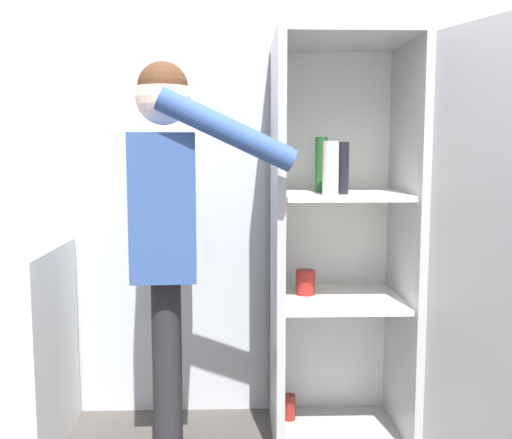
% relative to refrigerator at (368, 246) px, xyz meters
% --- Properties ---
extents(wall_back, '(7.00, 0.06, 2.55)m').
position_rel_refrigerator_xyz_m(wall_back, '(-0.29, 0.42, 0.36)').
color(wall_back, silver).
rests_on(wall_back, ground_plane).
extents(refrigerator, '(0.88, 1.14, 1.82)m').
position_rel_refrigerator_xyz_m(refrigerator, '(0.00, 0.00, 0.00)').
color(refrigerator, '#B7BABC').
rests_on(refrigerator, ground_plane).
extents(person, '(0.67, 0.60, 1.68)m').
position_rel_refrigerator_xyz_m(person, '(-0.86, -0.08, 0.15)').
color(person, '#262628').
rests_on(person, ground_plane).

